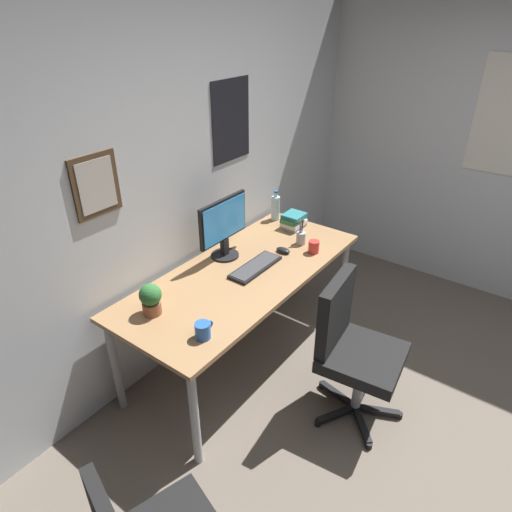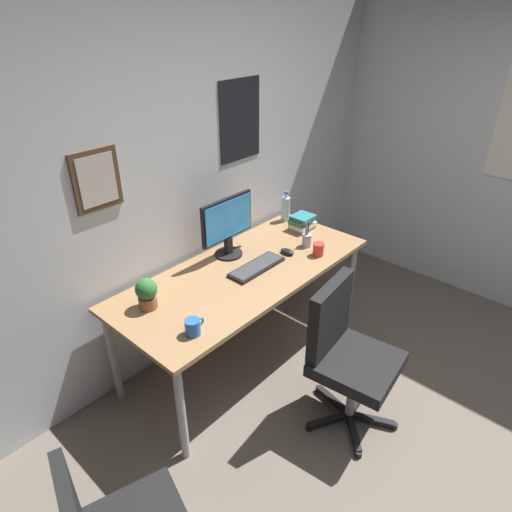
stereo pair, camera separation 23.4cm
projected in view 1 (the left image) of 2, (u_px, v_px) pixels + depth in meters
ground_plane at (474, 493)px, 2.41m from camera, size 5.28×5.28×0.00m
wall_back at (172, 182)px, 2.88m from camera, size 4.40×0.10×2.60m
desk at (244, 279)px, 3.04m from camera, size 1.88×0.79×0.73m
office_chair at (351, 344)px, 2.67m from camera, size 0.57×0.57×0.95m
monitor at (224, 226)px, 3.07m from camera, size 0.46×0.20×0.43m
keyboard at (255, 267)px, 3.03m from camera, size 0.43×0.15×0.03m
computer_mouse at (283, 250)px, 3.22m from camera, size 0.06×0.11×0.04m
water_bottle at (276, 207)px, 3.68m from camera, size 0.07×0.07×0.25m
coffee_mug_near at (314, 247)px, 3.21m from camera, size 0.12×0.08×0.09m
coffee_mug_far at (203, 330)px, 2.39m from camera, size 0.12×0.09×0.09m
potted_plant at (151, 298)px, 2.54m from camera, size 0.13×0.13×0.19m
pen_cup at (301, 237)px, 3.32m from camera, size 0.07×0.07×0.20m
book_stack_left at (294, 220)px, 3.57m from camera, size 0.21×0.15×0.12m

